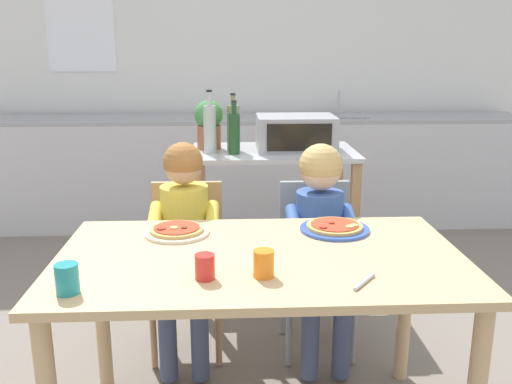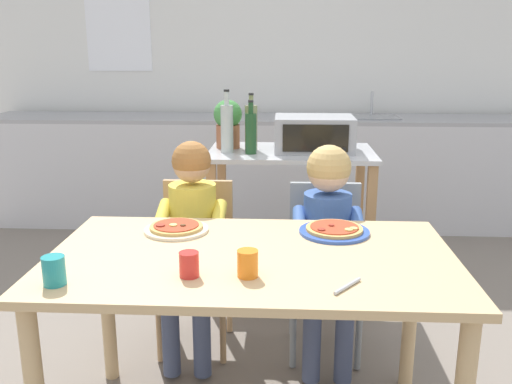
# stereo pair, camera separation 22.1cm
# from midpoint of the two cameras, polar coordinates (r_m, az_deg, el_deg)

# --- Properties ---
(ground_plane) EXTENTS (12.20, 12.20, 0.00)m
(ground_plane) POSITION_cam_midpoint_polar(r_m,az_deg,el_deg) (3.39, 2.76, -10.76)
(ground_plane) COLOR slate
(back_wall_tiled) EXTENTS (5.22, 0.13, 2.70)m
(back_wall_tiled) POSITION_cam_midpoint_polar(r_m,az_deg,el_deg) (4.95, 3.07, 13.49)
(back_wall_tiled) COLOR white
(back_wall_tiled) RESTS_ON ground
(kitchen_counter) EXTENTS (4.70, 0.60, 1.10)m
(kitchen_counter) POSITION_cam_midpoint_polar(r_m,az_deg,el_deg) (4.65, 2.97, 2.21)
(kitchen_counter) COLOR silver
(kitchen_counter) RESTS_ON ground
(kitchen_island_cart) EXTENTS (0.94, 0.56, 0.88)m
(kitchen_island_cart) POSITION_cam_midpoint_polar(r_m,az_deg,el_deg) (3.24, 5.52, -0.97)
(kitchen_island_cart) COLOR #B7BABF
(kitchen_island_cart) RESTS_ON ground
(toaster_oven) EXTENTS (0.44, 0.34, 0.19)m
(toaster_oven) POSITION_cam_midpoint_polar(r_m,az_deg,el_deg) (3.17, 8.00, 5.95)
(toaster_oven) COLOR #999BA0
(toaster_oven) RESTS_ON kitchen_island_cart
(bottle_tall_green_wine) EXTENTS (0.07, 0.07, 0.35)m
(bottle_tall_green_wine) POSITION_cam_midpoint_polar(r_m,az_deg,el_deg) (3.08, -0.95, 6.64)
(bottle_tall_green_wine) COLOR #ADB7B2
(bottle_tall_green_wine) RESTS_ON kitchen_island_cart
(bottle_clear_vinegar) EXTENTS (0.07, 0.07, 0.32)m
(bottle_clear_vinegar) POSITION_cam_midpoint_polar(r_m,az_deg,el_deg) (3.15, 1.52, 6.68)
(bottle_clear_vinegar) COLOR olive
(bottle_clear_vinegar) RESTS_ON kitchen_island_cart
(bottle_squat_spirits) EXTENTS (0.06, 0.06, 0.29)m
(bottle_squat_spirits) POSITION_cam_midpoint_polar(r_m,az_deg,el_deg) (3.05, 1.55, 6.16)
(bottle_squat_spirits) COLOR #1E4723
(bottle_squat_spirits) RESTS_ON kitchen_island_cart
(potted_herb_plant) EXTENTS (0.16, 0.16, 0.28)m
(potted_herb_plant) POSITION_cam_midpoint_polar(r_m,az_deg,el_deg) (3.23, -0.94, 7.18)
(potted_herb_plant) COLOR #9E5B3D
(potted_herb_plant) RESTS_ON kitchen_island_cart
(dining_table) EXTENTS (1.44, 0.83, 0.74)m
(dining_table) POSITION_cam_midpoint_polar(r_m,az_deg,el_deg) (2.01, 2.72, -9.09)
(dining_table) COLOR tan
(dining_table) RESTS_ON ground
(dining_chair_left) EXTENTS (0.36, 0.36, 0.81)m
(dining_chair_left) POSITION_cam_midpoint_polar(r_m,az_deg,el_deg) (2.74, -3.85, -6.24)
(dining_chair_left) COLOR tan
(dining_chair_left) RESTS_ON ground
(dining_chair_right) EXTENTS (0.36, 0.36, 0.81)m
(dining_chair_right) POSITION_cam_midpoint_polar(r_m,az_deg,el_deg) (2.72, 9.43, -6.55)
(dining_chair_right) COLOR gray
(dining_chair_right) RESTS_ON ground
(child_in_yellow_shirt) EXTENTS (0.32, 0.42, 1.02)m
(child_in_yellow_shirt) POSITION_cam_midpoint_polar(r_m,az_deg,el_deg) (2.56, -4.25, -3.58)
(child_in_yellow_shirt) COLOR #424C6B
(child_in_yellow_shirt) RESTS_ON ground
(child_in_blue_striped_shirt) EXTENTS (0.32, 0.42, 1.01)m
(child_in_blue_striped_shirt) POSITION_cam_midpoint_polar(r_m,az_deg,el_deg) (2.54, 9.89, -3.56)
(child_in_blue_striped_shirt) COLOR #424C6B
(child_in_blue_striped_shirt) RESTS_ON ground
(pizza_plate_cream) EXTENTS (0.26, 0.26, 0.03)m
(pizza_plate_cream) POSITION_cam_midpoint_polar(r_m,az_deg,el_deg) (2.22, -5.39, -3.78)
(pizza_plate_cream) COLOR beige
(pizza_plate_cream) RESTS_ON dining_table
(pizza_plate_blue_rimmed) EXTENTS (0.28, 0.28, 0.03)m
(pizza_plate_blue_rimmed) POSITION_cam_midpoint_polar(r_m,az_deg,el_deg) (2.22, 10.91, -3.93)
(pizza_plate_blue_rimmed) COLOR #3356B7
(pizza_plate_blue_rimmed) RESTS_ON dining_table
(drinking_cup_red) EXTENTS (0.06, 0.06, 0.08)m
(drinking_cup_red) POSITION_cam_midpoint_polar(r_m,az_deg,el_deg) (1.78, -3.35, -7.52)
(drinking_cup_red) COLOR red
(drinking_cup_red) RESTS_ON dining_table
(drinking_cup_orange) EXTENTS (0.07, 0.07, 0.09)m
(drinking_cup_orange) POSITION_cam_midpoint_polar(r_m,az_deg,el_deg) (1.78, 2.79, -7.43)
(drinking_cup_orange) COLOR orange
(drinking_cup_orange) RESTS_ON dining_table
(drinking_cup_teal) EXTENTS (0.07, 0.07, 0.09)m
(drinking_cup_teal) POSITION_cam_midpoint_polar(r_m,az_deg,el_deg) (1.79, -16.78, -7.82)
(drinking_cup_teal) COLOR teal
(drinking_cup_teal) RESTS_ON dining_table
(serving_spoon) EXTENTS (0.10, 0.12, 0.01)m
(serving_spoon) POSITION_cam_midpoint_polar(r_m,az_deg,el_deg) (1.75, 13.03, -9.49)
(serving_spoon) COLOR #B7BABF
(serving_spoon) RESTS_ON dining_table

